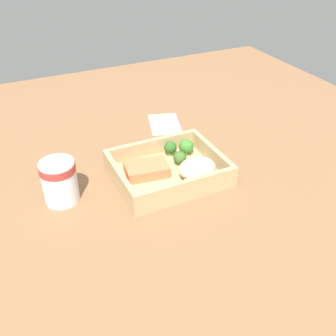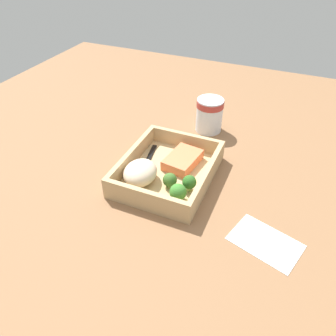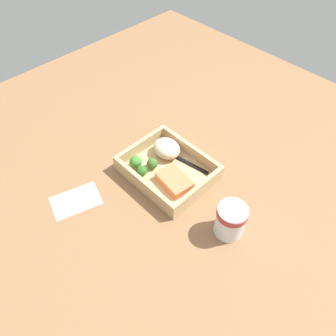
% 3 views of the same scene
% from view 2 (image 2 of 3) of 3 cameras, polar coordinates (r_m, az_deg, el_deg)
% --- Properties ---
extents(ground_plane, '(1.60, 1.60, 0.02)m').
position_cam_2_polar(ground_plane, '(0.81, 0.00, -2.07)').
color(ground_plane, brown).
extents(takeout_tray, '(0.25, 0.21, 0.01)m').
position_cam_2_polar(takeout_tray, '(0.80, 0.00, -1.19)').
color(takeout_tray, tan).
rests_on(takeout_tray, ground_plane).
extents(tray_rim, '(0.25, 0.21, 0.04)m').
position_cam_2_polar(tray_rim, '(0.78, 0.00, 0.33)').
color(tray_rim, tan).
rests_on(tray_rim, takeout_tray).
extents(salmon_fillet, '(0.11, 0.08, 0.03)m').
position_cam_2_polar(salmon_fillet, '(0.81, 2.57, 1.41)').
color(salmon_fillet, '#F27749').
rests_on(salmon_fillet, takeout_tray).
extents(mashed_potatoes, '(0.09, 0.07, 0.05)m').
position_cam_2_polar(mashed_potatoes, '(0.76, -4.85, -0.82)').
color(mashed_potatoes, beige).
rests_on(mashed_potatoes, takeout_tray).
extents(broccoli_floret_1, '(0.03, 0.03, 0.04)m').
position_cam_2_polar(broccoli_floret_1, '(0.73, 3.73, -2.54)').
color(broccoli_floret_1, '#8BA55B').
rests_on(broccoli_floret_1, takeout_tray).
extents(broccoli_floret_2, '(0.04, 0.04, 0.04)m').
position_cam_2_polar(broccoli_floret_2, '(0.71, 1.75, -4.26)').
color(broccoli_floret_2, '#7FAB63').
rests_on(broccoli_floret_2, takeout_tray).
extents(broccoli_floret_3, '(0.03, 0.03, 0.04)m').
position_cam_2_polar(broccoli_floret_3, '(0.74, 0.32, -2.12)').
color(broccoli_floret_3, '#7EAA64').
rests_on(broccoli_floret_3, takeout_tray).
extents(fork, '(0.16, 0.04, 0.00)m').
position_cam_2_polar(fork, '(0.81, -3.96, 0.43)').
color(fork, black).
rests_on(fork, takeout_tray).
extents(paper_cup, '(0.08, 0.08, 0.10)m').
position_cam_2_polar(paper_cup, '(0.96, 7.24, 9.43)').
color(paper_cup, white).
rests_on(paper_cup, ground_plane).
extents(receipt_slip, '(0.12, 0.15, 0.00)m').
position_cam_2_polar(receipt_slip, '(0.68, 16.59, -12.25)').
color(receipt_slip, white).
rests_on(receipt_slip, ground_plane).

